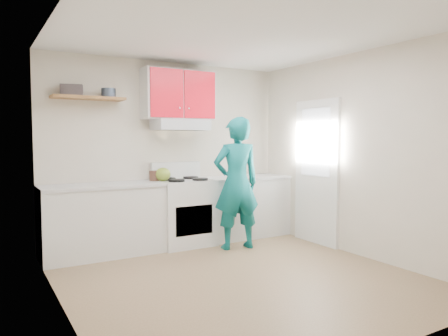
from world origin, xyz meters
TOP-DOWN VIEW (x-y plane):
  - floor at (0.00, 0.00)m, footprint 3.80×3.80m
  - ceiling at (0.00, 0.00)m, footprint 3.60×3.80m
  - back_wall at (0.00, 1.90)m, footprint 3.60×0.04m
  - front_wall at (0.00, -1.90)m, footprint 3.60×0.04m
  - left_wall at (-1.80, 0.00)m, footprint 0.04×3.80m
  - right_wall at (1.80, 0.00)m, footprint 0.04×3.80m
  - door at (1.78, 0.70)m, footprint 0.05×0.85m
  - door_glass at (1.75, 0.70)m, footprint 0.01×0.55m
  - counter_left at (-1.04, 1.60)m, footprint 1.52×0.60m
  - counter_right at (1.14, 1.60)m, footprint 1.32×0.60m
  - stove at (0.10, 1.57)m, footprint 0.76×0.65m
  - range_hood at (0.10, 1.68)m, footprint 0.76×0.44m
  - upper_cabinets at (0.10, 1.73)m, footprint 1.02×0.33m
  - shelf at (-1.15, 1.75)m, footprint 0.90×0.30m
  - books at (-1.35, 1.75)m, footprint 0.30×0.25m
  - tin at (-0.90, 1.71)m, footprint 0.22×0.22m
  - kettle at (-0.20, 1.61)m, footprint 0.29×0.29m
  - crock at (-0.31, 1.66)m, footprint 0.14×0.14m
  - cutting_board at (0.73, 1.55)m, footprint 0.33×0.27m
  - silicone_mat at (1.39, 1.57)m, footprint 0.34×0.28m
  - person at (0.63, 1.03)m, footprint 0.71×0.53m

SIDE VIEW (x-z plane):
  - floor at x=0.00m, z-range 0.00..0.00m
  - counter_left at x=-1.04m, z-range 0.00..0.90m
  - counter_right at x=1.14m, z-range 0.00..0.90m
  - stove at x=0.10m, z-range 0.00..0.92m
  - person at x=0.63m, z-range 0.00..1.79m
  - silicone_mat at x=1.39m, z-range 0.90..0.91m
  - cutting_board at x=0.73m, z-range 0.90..0.92m
  - crock at x=-0.31m, z-range 0.90..1.06m
  - kettle at x=-0.20m, z-range 0.92..1.10m
  - door at x=1.78m, z-range 0.00..2.05m
  - back_wall at x=0.00m, z-range 0.00..2.60m
  - front_wall at x=0.00m, z-range 0.00..2.60m
  - left_wall at x=-1.80m, z-range 0.00..2.60m
  - right_wall at x=1.80m, z-range 0.00..2.60m
  - door_glass at x=1.75m, z-range 0.98..1.92m
  - range_hood at x=0.10m, z-range 1.62..1.77m
  - shelf at x=-1.15m, z-range 2.00..2.04m
  - tin at x=-0.90m, z-range 2.04..2.15m
  - books at x=-1.35m, z-range 2.04..2.17m
  - upper_cabinets at x=0.10m, z-range 1.77..2.47m
  - ceiling at x=0.00m, z-range 2.58..2.62m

